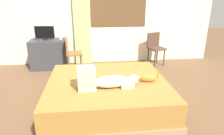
# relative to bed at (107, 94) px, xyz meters

# --- Properties ---
(ground_plane) EXTENTS (16.00, 16.00, 0.00)m
(ground_plane) POSITION_rel_bed_xyz_m (-0.05, 0.06, -0.25)
(ground_plane) COLOR brown
(back_wall_with_window) EXTENTS (6.40, 0.14, 2.90)m
(back_wall_with_window) POSITION_rel_bed_xyz_m (-0.03, 2.56, 1.21)
(back_wall_with_window) COLOR beige
(back_wall_with_window) RESTS_ON ground
(bed) EXTENTS (1.98, 1.82, 0.50)m
(bed) POSITION_rel_bed_xyz_m (0.00, 0.00, 0.00)
(bed) COLOR #997A56
(bed) RESTS_ON ground
(person_lying) EXTENTS (0.94, 0.34, 0.34)m
(person_lying) POSITION_rel_bed_xyz_m (-0.05, -0.25, 0.37)
(person_lying) COLOR silver
(person_lying) RESTS_ON bed
(cat) EXTENTS (0.36, 0.13, 0.21)m
(cat) POSITION_rel_bed_xyz_m (0.63, -0.12, 0.32)
(cat) COLOR #C67A2D
(cat) RESTS_ON bed
(desk) EXTENTS (0.90, 0.56, 0.74)m
(desk) POSITION_rel_bed_xyz_m (-1.32, 2.16, 0.12)
(desk) COLOR #38383D
(desk) RESTS_ON ground
(tv_monitor) EXTENTS (0.48, 0.10, 0.35)m
(tv_monitor) POSITION_rel_bed_xyz_m (-1.37, 2.16, 0.68)
(tv_monitor) COLOR black
(tv_monitor) RESTS_ON desk
(cup) EXTENTS (0.07, 0.07, 0.08)m
(cup) POSITION_rel_bed_xyz_m (-1.00, 2.20, 0.53)
(cup) COLOR white
(cup) RESTS_ON desk
(chair_by_desk) EXTENTS (0.41, 0.41, 0.86)m
(chair_by_desk) POSITION_rel_bed_xyz_m (-0.72, 1.82, 0.26)
(chair_by_desk) COLOR brown
(chair_by_desk) RESTS_ON ground
(chair_spare) EXTENTS (0.48, 0.48, 0.86)m
(chair_spare) POSITION_rel_bed_xyz_m (1.49, 2.14, 0.26)
(chair_spare) COLOR #4C3828
(chair_spare) RESTS_ON ground
(curtain_left) EXTENTS (0.44, 0.06, 2.49)m
(curtain_left) POSITION_rel_bed_xyz_m (-0.45, 2.44, 1.00)
(curtain_left) COLOR #ADCC75
(curtain_left) RESTS_ON ground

